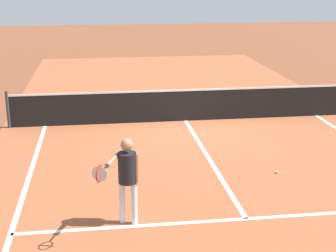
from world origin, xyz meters
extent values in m
plane|color=brown|center=(0.00, 0.00, 0.00)|extent=(60.00, 60.00, 0.00)
cube|color=#9E5433|center=(0.00, 0.00, 0.00)|extent=(10.62, 24.40, 0.00)
cube|color=white|center=(-4.11, -5.95, 0.00)|extent=(0.10, 11.89, 0.01)
cube|color=white|center=(0.00, -6.40, 0.00)|extent=(8.22, 0.10, 0.01)
cube|color=white|center=(0.00, -3.20, 0.00)|extent=(0.10, 6.40, 0.01)
cylinder|color=#33383D|center=(-5.11, 0.00, 0.54)|extent=(0.09, 0.09, 1.07)
cube|color=black|center=(0.00, 0.00, 0.46)|extent=(10.21, 0.02, 0.91)
cube|color=white|center=(0.00, 0.00, 0.94)|extent=(10.21, 0.03, 0.05)
cylinder|color=white|center=(-2.00, -6.29, 0.39)|extent=(0.11, 0.11, 0.77)
cylinder|color=white|center=(-2.21, -6.22, 0.39)|extent=(0.11, 0.11, 0.77)
cylinder|color=black|center=(-2.10, -6.25, 1.04)|extent=(0.32, 0.32, 0.54)
sphere|color=#A87A5B|center=(-2.10, -6.25, 1.46)|extent=(0.21, 0.21, 0.21)
cylinder|color=#A87A5B|center=(-1.95, -6.32, 1.05)|extent=(0.08, 0.08, 0.53)
cylinder|color=#A87A5B|center=(-2.36, -6.44, 1.26)|extent=(0.26, 0.52, 0.08)
cylinder|color=black|center=(-2.49, -6.79, 1.26)|extent=(0.10, 0.22, 0.03)
torus|color=red|center=(-2.58, -7.01, 1.26)|extent=(0.12, 0.27, 0.28)
cylinder|color=silver|center=(-2.58, -7.01, 1.26)|extent=(0.23, 0.09, 0.25)
sphere|color=#CCE033|center=(1.28, -4.39, 0.03)|extent=(0.07, 0.07, 0.07)
camera|label=1|loc=(-2.54, -14.39, 4.24)|focal=54.42mm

